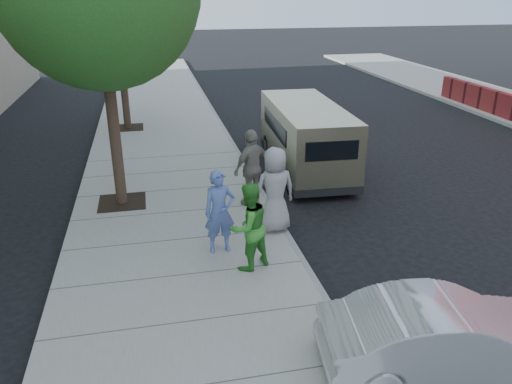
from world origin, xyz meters
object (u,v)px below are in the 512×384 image
person_officer (220,212)px  person_green_shirt (249,227)px  person_gray_shirt (275,190)px  person_striped_polo (252,168)px  tree_far (117,1)px  van (305,136)px  sedan (447,337)px  parking_meter (277,184)px

person_officer → person_green_shirt: 0.92m
person_gray_shirt → person_striped_polo: 1.56m
tree_far → person_gray_shirt: bearing=-70.9°
tree_far → person_gray_shirt: size_ratio=3.30×
van → sedan: van is taller
tree_far → parking_meter: tree_far is taller
sedan → person_striped_polo: (-1.58, 6.39, 0.53)m
person_striped_polo → parking_meter: bearing=67.7°
person_green_shirt → sedan: bearing=97.5°
parking_meter → person_striped_polo: (-0.24, 1.52, -0.12)m
tree_far → person_gray_shirt: 11.19m
person_officer → person_gray_shirt: size_ratio=0.91×
parking_meter → van: bearing=48.8°
van → person_officer: (-3.38, -4.85, -0.05)m
parking_meter → person_gray_shirt: 0.14m
sedan → van: bearing=3.5°
person_green_shirt → person_gray_shirt: (0.91, 1.51, 0.09)m
parking_meter → person_striped_polo: person_striped_polo is taller
tree_far → sedan: bearing=-71.9°
parking_meter → sedan: bearing=-90.3°
person_green_shirt → person_striped_polo: size_ratio=0.90×
person_officer → person_green_shirt: person_officer is taller
sedan → person_officer: bearing=41.2°
tree_far → person_green_shirt: tree_far is taller
tree_far → person_striped_polo: (3.26, -8.41, -3.74)m
parking_meter → person_green_shirt: person_green_shirt is taller
person_officer → person_gray_shirt: (1.36, 0.71, 0.09)m
person_gray_shirt → van: bearing=-123.6°
parking_meter → person_striped_polo: size_ratio=0.78×
van → person_green_shirt: 6.36m
person_green_shirt → person_officer: bearing=-87.7°
tree_far → van: bearing=-46.8°
person_green_shirt → tree_far: bearing=-104.5°
parking_meter → person_officer: size_ratio=0.86×
person_green_shirt → person_striped_polo: 3.15m
person_striped_polo → person_officer: bearing=31.4°
van → parking_meter: bearing=-112.9°
parking_meter → person_green_shirt: (-0.96, -1.54, -0.22)m
van → person_green_shirt: van is taller
person_green_shirt → person_gray_shirt: person_gray_shirt is taller
person_green_shirt → person_striped_polo: (0.71, 3.06, 0.10)m
sedan → person_gray_shirt: size_ratio=1.89×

